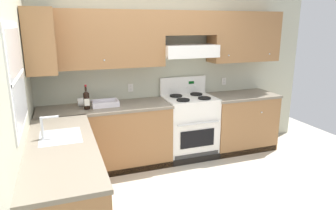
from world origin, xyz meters
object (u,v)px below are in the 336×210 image
object	(u,v)px
wine_bottle	(86,99)
paper_towel_roll	(81,102)
stove	(189,126)
bowl	(105,104)

from	to	relation	value
wine_bottle	paper_towel_roll	xyz separation A→B (m)	(-0.05, 0.18, -0.07)
stove	bowl	size ratio (longest dim) A/B	3.35
bowl	paper_towel_roll	xyz separation A→B (m)	(-0.30, 0.09, 0.03)
stove	paper_towel_roll	size ratio (longest dim) A/B	10.22
wine_bottle	paper_towel_roll	size ratio (longest dim) A/B	2.79
paper_towel_roll	bowl	bearing A→B (deg)	-16.20
bowl	stove	bearing A→B (deg)	-0.95
wine_bottle	paper_towel_roll	world-z (taller)	wine_bottle
bowl	paper_towel_roll	distance (m)	0.32
wine_bottle	paper_towel_roll	distance (m)	0.20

